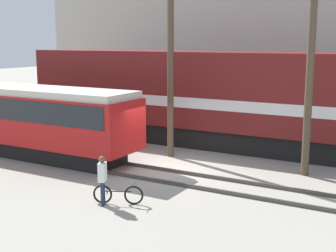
% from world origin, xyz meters
% --- Properties ---
extents(ground_plane, '(120.00, 120.00, 0.00)m').
position_xyz_m(ground_plane, '(0.00, 0.00, 0.00)').
color(ground_plane, '#9E998C').
extents(track_near, '(60.00, 1.50, 0.14)m').
position_xyz_m(track_near, '(0.00, -0.98, 0.07)').
color(track_near, '#47423D').
rests_on(track_near, ground).
extents(track_far, '(60.00, 1.51, 0.14)m').
position_xyz_m(track_far, '(0.00, 4.99, 0.07)').
color(track_far, '#47423D').
rests_on(track_far, ground).
extents(building_backdrop, '(32.07, 6.00, 11.54)m').
position_xyz_m(building_backdrop, '(0.00, 14.08, 5.77)').
color(building_backdrop, '#B7B2A8').
rests_on(building_backdrop, ground).
extents(freight_locomotive, '(19.46, 3.04, 5.23)m').
position_xyz_m(freight_locomotive, '(-0.65, 4.99, 2.44)').
color(freight_locomotive, black).
rests_on(freight_locomotive, ground).
extents(streetcar, '(12.80, 2.54, 3.12)m').
position_xyz_m(streetcar, '(-7.56, -0.98, 1.79)').
color(streetcar, black).
rests_on(streetcar, ground).
extents(bicycle, '(1.52, 0.78, 0.69)m').
position_xyz_m(bicycle, '(0.68, -4.31, 0.32)').
color(bicycle, black).
rests_on(bicycle, ground).
extents(person, '(0.35, 0.42, 1.61)m').
position_xyz_m(person, '(0.31, -4.62, 0.97)').
color(person, '#232D4C').
rests_on(person, ground).
extents(utility_pole_center, '(0.28, 0.28, 9.67)m').
position_xyz_m(utility_pole_center, '(-0.97, 2.00, 4.84)').
color(utility_pole_center, '#4C3D2D').
rests_on(utility_pole_center, ground).
extents(utility_pole_right, '(0.29, 0.29, 7.92)m').
position_xyz_m(utility_pole_right, '(5.05, 2.00, 3.96)').
color(utility_pole_right, '#4C3D2D').
rests_on(utility_pole_right, ground).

